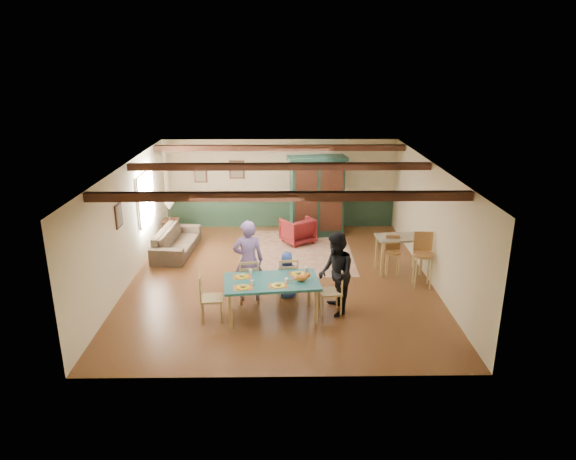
{
  "coord_description": "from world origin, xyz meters",
  "views": [
    {
      "loc": [
        0.03,
        -11.21,
        4.94
      ],
      "look_at": [
        0.18,
        0.16,
        1.15
      ],
      "focal_mm": 32.0,
      "sensor_mm": 36.0,
      "label": 1
    }
  ],
  "objects_px": {
    "counter_table": "(399,254)",
    "person_woman": "(336,274)",
    "dining_chair_end_left": "(211,297)",
    "cat": "(301,277)",
    "dining_chair_far_right": "(288,278)",
    "bar_stool_right": "(423,261)",
    "armchair": "(298,230)",
    "table_lamp": "(170,211)",
    "end_table": "(171,229)",
    "dining_table": "(272,299)",
    "sofa": "(177,241)",
    "person_man": "(248,261)",
    "dining_chair_end_right": "(330,291)",
    "person_child": "(287,275)",
    "armoire": "(317,197)",
    "dining_chair_far_left": "(249,280)",
    "bar_stool_left": "(393,257)"
  },
  "relations": [
    {
      "from": "sofa",
      "to": "counter_table",
      "type": "distance_m",
      "value": 5.83
    },
    {
      "from": "table_lamp",
      "to": "cat",
      "type": "bearing_deg",
      "value": -53.62
    },
    {
      "from": "person_man",
      "to": "person_woman",
      "type": "xyz_separation_m",
      "value": [
        1.79,
        -0.63,
        -0.04
      ]
    },
    {
      "from": "person_child",
      "to": "bar_stool_left",
      "type": "relative_size",
      "value": 1.05
    },
    {
      "from": "person_man",
      "to": "armchair",
      "type": "xyz_separation_m",
      "value": [
        1.17,
        3.6,
        -0.53
      ]
    },
    {
      "from": "counter_table",
      "to": "bar_stool_left",
      "type": "height_order",
      "value": "bar_stool_left"
    },
    {
      "from": "dining_chair_end_left",
      "to": "end_table",
      "type": "xyz_separation_m",
      "value": [
        -1.82,
        4.95,
        -0.21
      ]
    },
    {
      "from": "dining_chair_far_right",
      "to": "bar_stool_right",
      "type": "height_order",
      "value": "bar_stool_right"
    },
    {
      "from": "armoire",
      "to": "sofa",
      "type": "relative_size",
      "value": 1.06
    },
    {
      "from": "armchair",
      "to": "dining_chair_end_right",
      "type": "bearing_deg",
      "value": 66.0
    },
    {
      "from": "table_lamp",
      "to": "dining_chair_end_left",
      "type": "bearing_deg",
      "value": -69.87
    },
    {
      "from": "person_man",
      "to": "table_lamp",
      "type": "bearing_deg",
      "value": -64.71
    },
    {
      "from": "dining_chair_far_right",
      "to": "person_child",
      "type": "relative_size",
      "value": 0.95
    },
    {
      "from": "cat",
      "to": "counter_table",
      "type": "relative_size",
      "value": 0.34
    },
    {
      "from": "counter_table",
      "to": "person_woman",
      "type": "bearing_deg",
      "value": -129.94
    },
    {
      "from": "person_child",
      "to": "armchair",
      "type": "bearing_deg",
      "value": -101.98
    },
    {
      "from": "bar_stool_left",
      "to": "person_child",
      "type": "bearing_deg",
      "value": -153.02
    },
    {
      "from": "armchair",
      "to": "sofa",
      "type": "distance_m",
      "value": 3.35
    },
    {
      "from": "cat",
      "to": "sofa",
      "type": "bearing_deg",
      "value": 124.29
    },
    {
      "from": "dining_chair_far_left",
      "to": "dining_chair_end_right",
      "type": "bearing_deg",
      "value": 155.08
    },
    {
      "from": "armchair",
      "to": "dining_chair_far_right",
      "type": "bearing_deg",
      "value": 53.65
    },
    {
      "from": "armchair",
      "to": "table_lamp",
      "type": "bearing_deg",
      "value": -38.01
    },
    {
      "from": "armchair",
      "to": "bar_stool_left",
      "type": "height_order",
      "value": "bar_stool_left"
    },
    {
      "from": "table_lamp",
      "to": "armoire",
      "type": "bearing_deg",
      "value": 3.04
    },
    {
      "from": "dining_chair_end_left",
      "to": "dining_chair_end_right",
      "type": "xyz_separation_m",
      "value": [
        2.37,
        0.27,
        0.0
      ]
    },
    {
      "from": "dining_chair_end_left",
      "to": "cat",
      "type": "distance_m",
      "value": 1.81
    },
    {
      "from": "cat",
      "to": "armchair",
      "type": "relative_size",
      "value": 0.46
    },
    {
      "from": "cat",
      "to": "end_table",
      "type": "xyz_separation_m",
      "value": [
        -3.58,
        4.86,
        -0.59
      ]
    },
    {
      "from": "dining_chair_far_left",
      "to": "counter_table",
      "type": "bearing_deg",
      "value": -162.88
    },
    {
      "from": "dining_chair_end_left",
      "to": "dining_table",
      "type": "bearing_deg",
      "value": -90.0
    },
    {
      "from": "bar_stool_right",
      "to": "dining_table",
      "type": "bearing_deg",
      "value": -151.36
    },
    {
      "from": "armoire",
      "to": "person_man",
      "type": "bearing_deg",
      "value": -119.78
    },
    {
      "from": "dining_chair_end_right",
      "to": "sofa",
      "type": "bearing_deg",
      "value": -139.37
    },
    {
      "from": "armoire",
      "to": "armchair",
      "type": "bearing_deg",
      "value": -137.81
    },
    {
      "from": "dining_chair_far_right",
      "to": "cat",
      "type": "bearing_deg",
      "value": 100.37
    },
    {
      "from": "dining_chair_end_right",
      "to": "armoire",
      "type": "xyz_separation_m",
      "value": [
        0.04,
        4.91,
        0.68
      ]
    },
    {
      "from": "table_lamp",
      "to": "counter_table",
      "type": "bearing_deg",
      "value": -23.17
    },
    {
      "from": "cat",
      "to": "counter_table",
      "type": "bearing_deg",
      "value": 36.34
    },
    {
      "from": "person_woman",
      "to": "bar_stool_left",
      "type": "relative_size",
      "value": 1.72
    },
    {
      "from": "dining_chair_end_right",
      "to": "cat",
      "type": "distance_m",
      "value": 0.74
    },
    {
      "from": "dining_chair_end_right",
      "to": "armchair",
      "type": "height_order",
      "value": "dining_chair_end_right"
    },
    {
      "from": "dining_chair_far_right",
      "to": "armoire",
      "type": "distance_m",
      "value": 4.4
    },
    {
      "from": "dining_table",
      "to": "person_woman",
      "type": "xyz_separation_m",
      "value": [
        1.29,
        0.14,
        0.47
      ]
    },
    {
      "from": "dining_table",
      "to": "person_man",
      "type": "bearing_deg",
      "value": 122.98
    },
    {
      "from": "person_man",
      "to": "table_lamp",
      "type": "relative_size",
      "value": 3.49
    },
    {
      "from": "person_child",
      "to": "cat",
      "type": "bearing_deg",
      "value": 99.46
    },
    {
      "from": "dining_table",
      "to": "person_child",
      "type": "height_order",
      "value": "person_child"
    },
    {
      "from": "dining_chair_end_right",
      "to": "cat",
      "type": "bearing_deg",
      "value": -80.54
    },
    {
      "from": "end_table",
      "to": "dining_table",
      "type": "bearing_deg",
      "value": -58.09
    },
    {
      "from": "dining_chair_end_left",
      "to": "cat",
      "type": "bearing_deg",
      "value": -93.37
    }
  ]
}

